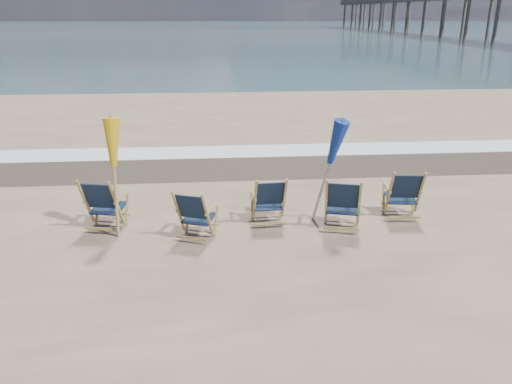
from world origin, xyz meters
TOP-DOWN VIEW (x-y plane):
  - ocean at (0.00, 128.00)m, footprint 400.00×400.00m
  - surf_foam at (0.00, 8.30)m, footprint 200.00×1.40m
  - wet_sand_strip at (0.00, 6.80)m, footprint 200.00×2.60m
  - beach_chair_0 at (-2.54, 2.67)m, footprint 0.84×0.91m
  - beach_chair_1 at (-0.87, 2.10)m, footprint 0.85×0.90m
  - beach_chair_2 at (0.59, 2.77)m, footprint 0.69×0.77m
  - beach_chair_3 at (1.92, 2.30)m, footprint 0.87×0.93m
  - beach_chair_4 at (3.27, 2.79)m, footprint 0.76×0.84m
  - umbrella_yellow at (-2.50, 2.54)m, footprint 0.30×0.30m
  - umbrella_blue at (1.37, 2.79)m, footprint 0.30×0.30m
  - fishing_pier at (38.00, 74.00)m, footprint 4.40×140.00m

SIDE VIEW (x-z plane):
  - ocean at x=0.00m, z-range 0.00..0.00m
  - wet_sand_strip at x=0.00m, z-range 0.00..0.00m
  - surf_foam at x=0.00m, z-range 0.00..0.01m
  - beach_chair_1 at x=-0.87m, z-range 0.00..0.99m
  - beach_chair_2 at x=0.59m, z-range 0.00..1.01m
  - beach_chair_4 at x=3.27m, z-range 0.00..1.06m
  - beach_chair_0 at x=-2.54m, z-range 0.00..1.08m
  - beach_chair_3 at x=1.92m, z-range 0.00..1.08m
  - umbrella_blue at x=1.37m, z-range 0.54..2.66m
  - umbrella_yellow at x=-2.50m, z-range 0.56..2.72m
  - fishing_pier at x=38.00m, z-range 0.00..9.30m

